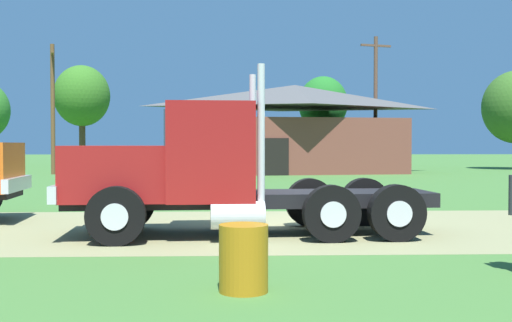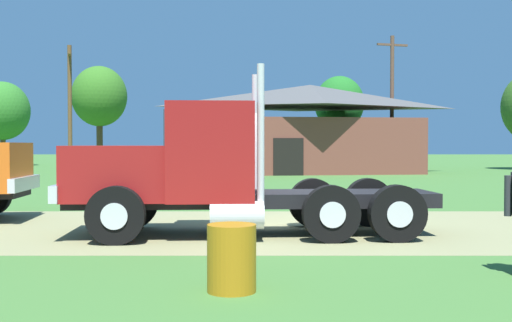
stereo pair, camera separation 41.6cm
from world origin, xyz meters
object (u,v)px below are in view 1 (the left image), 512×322
at_px(steel_barrel, 244,258).
at_px(utility_pole_far, 376,100).
at_px(truck_foreground_white, 203,174).
at_px(shed_building, 295,130).
at_px(utility_pole_near, 53,105).

xyz_separation_m(steel_barrel, utility_pole_far, (9.33, 33.32, 4.35)).
bearing_deg(truck_foreground_white, steel_barrel, -81.17).
xyz_separation_m(shed_building, utility_pole_far, (5.58, 1.69, 2.04)).
height_order(shed_building, utility_pole_near, utility_pole_near).
relative_size(utility_pole_near, utility_pole_far, 0.88).
height_order(shed_building, utility_pole_far, utility_pole_far).
xyz_separation_m(truck_foreground_white, utility_pole_near, (-10.43, 25.61, 2.97)).
relative_size(truck_foreground_white, utility_pole_near, 0.95).
bearing_deg(steel_barrel, shed_building, 83.23).
bearing_deg(shed_building, steel_barrel, -96.77).
distance_m(steel_barrel, utility_pole_near, 32.58).
bearing_deg(truck_foreground_white, utility_pole_near, 112.16).
bearing_deg(shed_building, utility_pole_far, 16.84).
bearing_deg(truck_foreground_white, shed_building, 80.50).
relative_size(steel_barrel, utility_pole_near, 0.11).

